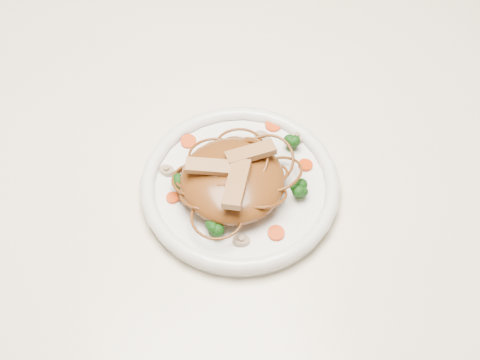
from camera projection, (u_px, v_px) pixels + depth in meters
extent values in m
plane|color=brown|center=(217.00, 355.00, 1.63)|extent=(4.00, 4.00, 0.00)
cube|color=white|center=(204.00, 163.00, 1.04)|extent=(1.20, 0.80, 0.04)
cylinder|color=brown|center=(419.00, 101.00, 1.60)|extent=(0.06, 0.06, 0.71)
cylinder|color=white|center=(240.00, 189.00, 0.98)|extent=(0.33, 0.33, 0.02)
ellipsoid|color=brown|center=(233.00, 180.00, 0.95)|extent=(0.15, 0.15, 0.05)
cube|color=tan|center=(251.00, 153.00, 0.94)|extent=(0.07, 0.03, 0.01)
cube|color=tan|center=(210.00, 167.00, 0.92)|extent=(0.07, 0.04, 0.01)
cube|color=tan|center=(237.00, 184.00, 0.91)|extent=(0.05, 0.08, 0.01)
cylinder|color=red|center=(273.00, 125.00, 1.03)|extent=(0.03, 0.03, 0.00)
cylinder|color=red|center=(173.00, 198.00, 0.96)|extent=(0.02, 0.02, 0.00)
cylinder|color=red|center=(305.00, 165.00, 0.99)|extent=(0.02, 0.02, 0.00)
cylinder|color=red|center=(189.00, 142.00, 1.01)|extent=(0.03, 0.03, 0.00)
cylinder|color=red|center=(276.00, 233.00, 0.93)|extent=(0.03, 0.03, 0.00)
cylinder|color=tan|center=(241.00, 241.00, 0.92)|extent=(0.03, 0.03, 0.01)
cylinder|color=tan|center=(297.00, 137.00, 1.02)|extent=(0.02, 0.02, 0.01)
cylinder|color=tan|center=(167.00, 171.00, 0.98)|extent=(0.03, 0.03, 0.01)
cylinder|color=tan|center=(263.00, 137.00, 1.02)|extent=(0.04, 0.04, 0.01)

